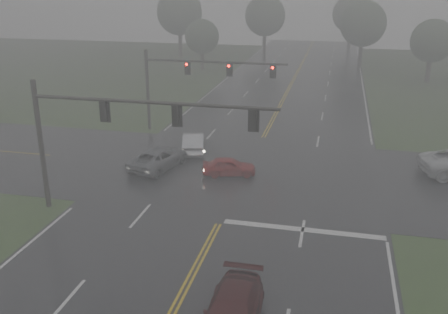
% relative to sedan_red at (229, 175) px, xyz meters
% --- Properties ---
extents(main_road, '(18.00, 160.00, 0.02)m').
position_rel_sedan_red_xyz_m(main_road, '(0.99, -1.16, 0.00)').
color(main_road, black).
rests_on(main_road, ground).
extents(cross_street, '(120.00, 14.00, 0.02)m').
position_rel_sedan_red_xyz_m(cross_street, '(0.99, 0.84, 0.00)').
color(cross_street, black).
rests_on(cross_street, ground).
extents(stop_bar, '(8.50, 0.50, 0.01)m').
position_rel_sedan_red_xyz_m(stop_bar, '(5.49, -6.76, 0.00)').
color(stop_bar, silver).
rests_on(stop_bar, ground).
extents(sedan_red, '(3.83, 2.27, 1.22)m').
position_rel_sedan_red_xyz_m(sedan_red, '(0.00, 0.00, 0.00)').
color(sedan_red, '#9E0E0F').
rests_on(sedan_red, ground).
extents(sedan_silver, '(2.66, 4.75, 1.48)m').
position_rel_sedan_red_xyz_m(sedan_silver, '(-3.70, 4.15, 0.00)').
color(sedan_silver, '#BABDC3').
rests_on(sedan_silver, ground).
extents(car_grey, '(3.48, 5.51, 1.42)m').
position_rel_sedan_red_xyz_m(car_grey, '(-5.11, 0.23, 0.00)').
color(car_grey, '#55575C').
rests_on(car_grey, ground).
extents(signal_gantry_near, '(13.46, 0.33, 7.44)m').
position_rel_sedan_red_xyz_m(signal_gantry_near, '(-5.07, -7.13, 5.23)').
color(signal_gantry_near, black).
rests_on(signal_gantry_near, ground).
extents(signal_gantry_far, '(12.09, 0.35, 6.92)m').
position_rel_sedan_red_xyz_m(signal_gantry_far, '(-5.50, 9.18, 4.85)').
color(signal_gantry_far, black).
rests_on(signal_gantry_far, ground).
extents(tree_nw_a, '(4.88, 4.88, 7.16)m').
position_rel_sedan_red_xyz_m(tree_nw_a, '(-12.70, 39.55, 4.71)').
color(tree_nw_a, '#322A21').
rests_on(tree_nw_a, ground).
extents(tree_ne_a, '(6.59, 6.59, 9.69)m').
position_rel_sedan_red_xyz_m(tree_ne_a, '(9.62, 46.14, 6.37)').
color(tree_ne_a, '#322A21').
rests_on(tree_ne_a, ground).
extents(tree_n_mid, '(6.80, 6.80, 9.99)m').
position_rel_sedan_red_xyz_m(tree_n_mid, '(-6.14, 55.91, 6.57)').
color(tree_n_mid, '#322A21').
rests_on(tree_n_mid, ground).
extents(tree_e_near, '(5.37, 5.37, 7.89)m').
position_rel_sedan_red_xyz_m(tree_e_near, '(17.81, 37.06, 5.18)').
color(tree_e_near, '#322A21').
rests_on(tree_e_near, ground).
extents(tree_nw_b, '(7.49, 7.49, 11.00)m').
position_rel_sedan_red_xyz_m(tree_nw_b, '(-19.76, 51.21, 7.23)').
color(tree_nw_b, '#322A21').
rests_on(tree_nw_b, ground).
extents(tree_n_far, '(6.67, 6.67, 9.80)m').
position_rel_sedan_red_xyz_m(tree_n_far, '(8.09, 66.11, 6.44)').
color(tree_n_far, '#322A21').
rests_on(tree_n_far, ground).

